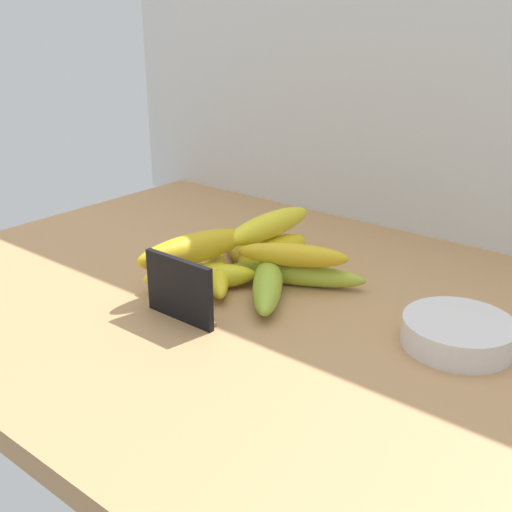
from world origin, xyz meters
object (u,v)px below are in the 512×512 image
Objects in this scene: chalkboard_sign at (180,292)px; banana_5 at (238,248)px; fruit_bowl at (458,333)px; banana_6 at (269,225)px; banana_2 at (268,282)px; banana_8 at (194,248)px; banana_3 at (295,274)px; banana_0 at (201,277)px; banana_1 at (273,251)px; banana_7 at (290,254)px; banana_4 at (215,268)px.

banana_5 is at bearing 111.28° from chalkboard_sign.
fruit_bowl is 34.13cm from banana_6.
banana_2 is 12.90cm from banana_6.
fruit_bowl is (30.22, 15.85, -2.19)cm from chalkboard_sign.
banana_6 reaches higher than fruit_bowl.
banana_6 is 1.04× the size of banana_8.
banana_3 is 10.13cm from banana_6.
chalkboard_sign is 0.61× the size of banana_5.
banana_0 is 12.96cm from banana_5.
banana_8 is (-5.44, 8.18, 2.11)cm from chalkboard_sign.
banana_6 reaches higher than banana_1.
banana_5 is 1.14× the size of banana_7.
banana_8 is at bearing -156.03° from banana_2.
chalkboard_sign reaches higher than banana_7.
banana_1 is at bearing 124.07° from banana_2.
chalkboard_sign is 10.05cm from banana_8.
chalkboard_sign reaches higher than banana_1.
banana_1 is (2.10, 14.07, 0.17)cm from banana_0.
banana_8 is at bearing -136.56° from banana_3.
banana_8 is (-10.16, -8.91, 1.08)cm from banana_7.
banana_8 is (-10.48, -9.93, 4.35)cm from banana_3.
banana_0 is 0.88× the size of banana_5.
banana_8 is at bearing -103.15° from banana_1.
banana_0 reaches higher than banana_5.
chalkboard_sign reaches higher than banana_2.
banana_7 is (9.67, 5.12, 3.10)cm from banana_4.
banana_1 is at bearing -6.65° from banana_6.
banana_3 is 3.44cm from banana_7.
banana_4 is 1.08× the size of banana_5.
banana_8 reaches higher than banana_7.
banana_7 reaches higher than banana_1.
banana_3 is 11.73cm from banana_4.
banana_8 is at bearing -78.30° from banana_5.
banana_2 is at bearing -55.93° from banana_1.
banana_6 is at bearing 79.25° from banana_4.
banana_5 is (-8.01, 20.55, -2.15)cm from chalkboard_sign.
banana_7 is at bearing 44.91° from banana_0.
banana_2 is 1.02× the size of banana_6.
banana_7 is at bearing -36.67° from banana_1.
banana_1 is at bearing 81.53° from banana_0.
banana_6 is at bearing 145.90° from banana_7.
banana_6 reaches higher than banana_2.
banana_0 is at bearing -152.97° from banana_2.
banana_7 is at bearing -107.52° from banana_3.
banana_7 is at bearing 74.58° from chalkboard_sign.
banana_3 is at bearing 74.46° from chalkboard_sign.
banana_0 is at bearing -2.01° from banana_8.
banana_1 is 0.95× the size of banana_7.
banana_3 is 1.08× the size of banana_6.
chalkboard_sign is 13.41cm from banana_2.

